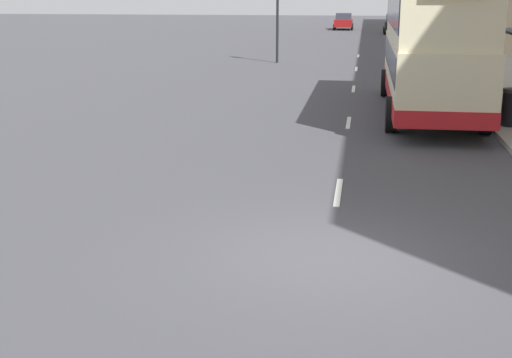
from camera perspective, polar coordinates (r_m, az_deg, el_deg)
ground_plane at (r=10.75m, az=5.86°, el=-6.15°), size 220.00×220.00×0.00m
pavement at (r=49.06m, az=15.98°, el=9.84°), size 5.00×93.00×0.14m
lane_mark_0 at (r=14.10m, az=6.60°, el=-1.03°), size 0.12×2.00×0.01m
lane_mark_1 at (r=21.65m, az=7.41°, el=4.50°), size 0.12×2.00×0.01m
lane_mark_2 at (r=29.30m, az=7.81°, el=7.16°), size 0.12×2.00×0.01m
lane_mark_3 at (r=36.99m, az=8.04°, el=8.71°), size 0.12×2.00×0.01m
lane_mark_4 at (r=44.69m, az=8.19°, el=9.73°), size 0.12×2.00×0.01m
double_decker_bus_near at (r=23.61m, az=13.86°, el=10.62°), size 2.85×11.14×4.30m
car_0 at (r=75.64m, az=7.02°, el=12.41°), size 1.98×4.27×1.67m
car_1 at (r=68.61m, az=11.03°, el=12.07°), size 2.02×4.00×1.81m
pedestrian_1 at (r=28.01m, az=18.53°, el=8.18°), size 0.32×0.32×1.63m
litter_bin at (r=21.38m, az=19.76°, el=5.43°), size 0.55×0.55×1.05m
traffic_light_far_kerb at (r=39.77m, az=1.73°, el=14.02°), size 0.30×0.32×4.91m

